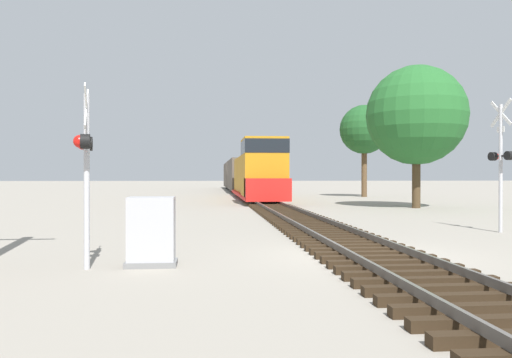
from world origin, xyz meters
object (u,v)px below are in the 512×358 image
at_px(crossing_signal_near, 85,156).
at_px(tree_mid_background, 364,130).
at_px(freight_train, 242,175).
at_px(relay_cabinet, 151,232).
at_px(tree_far_right, 416,116).
at_px(crossing_signal_far, 501,159).

relative_size(crossing_signal_near, tree_mid_background, 0.44).
height_order(freight_train, relay_cabinet, freight_train).
bearing_deg(tree_far_right, tree_mid_background, 83.31).
bearing_deg(freight_train, crossing_signal_far, -81.48).
height_order(freight_train, tree_far_right, tree_far_right).
xyz_separation_m(freight_train, relay_cabinet, (-4.95, -46.47, -1.30)).
xyz_separation_m(freight_train, crossing_signal_far, (6.16, -41.11, 0.48)).
bearing_deg(tree_mid_background, crossing_signal_far, -98.62).
distance_m(crossing_signal_far, tree_far_right, 13.45).
bearing_deg(relay_cabinet, crossing_signal_far, 25.73).
relative_size(tree_far_right, tree_mid_background, 1.00).
bearing_deg(relay_cabinet, crossing_signal_near, -169.03).
xyz_separation_m(crossing_signal_near, crossing_signal_far, (12.42, 5.61, 0.18)).
xyz_separation_m(crossing_signal_near, tree_mid_background, (16.81, 34.57, 3.88)).
bearing_deg(relay_cabinet, tree_mid_background, 65.69).
distance_m(tree_far_right, tree_mid_background, 16.23).
relative_size(relay_cabinet, tree_far_right, 0.17).
bearing_deg(crossing_signal_far, freight_train, -4.60).
relative_size(crossing_signal_far, relay_cabinet, 3.07).
bearing_deg(crossing_signal_far, crossing_signal_near, 101.19).
height_order(relay_cabinet, tree_far_right, tree_far_right).
bearing_deg(tree_mid_background, tree_far_right, -96.69).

